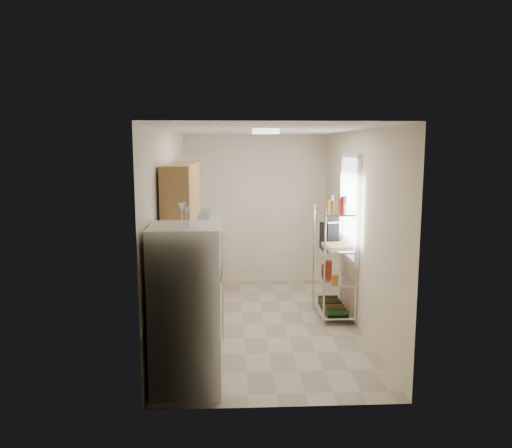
{
  "coord_description": "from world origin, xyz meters",
  "views": [
    {
      "loc": [
        -0.42,
        -6.49,
        2.38
      ],
      "look_at": [
        -0.09,
        0.25,
        1.34
      ],
      "focal_mm": 35.0,
      "sensor_mm": 36.0,
      "label": 1
    }
  ],
  "objects": [
    {
      "name": "rice_cooker",
      "position": [
        -0.91,
        0.2,
        1.01
      ],
      "size": [
        0.27,
        0.27,
        0.22
      ],
      "primitive_type": "cylinder",
      "color": "white",
      "rests_on": "counter_run"
    },
    {
      "name": "cutting_board",
      "position": [
        1.04,
        0.26,
        1.03
      ],
      "size": [
        0.38,
        0.46,
        0.03
      ],
      "primitive_type": "cube",
      "rotation": [
        0.0,
        0.0,
        0.13
      ],
      "color": "tan",
      "rests_on": "bakers_rack"
    },
    {
      "name": "espresso_machine",
      "position": [
        1.0,
        0.63,
        1.17
      ],
      "size": [
        0.25,
        0.31,
        0.31
      ],
      "primitive_type": "cube",
      "rotation": [
        0.0,
        0.0,
        0.3
      ],
      "color": "black",
      "rests_on": "bakers_rack"
    },
    {
      "name": "frying_pan_small",
      "position": [
        -0.94,
        1.0,
        0.92
      ],
      "size": [
        0.28,
        0.28,
        0.04
      ],
      "primitive_type": "cylinder",
      "rotation": [
        0.0,
        0.0,
        0.42
      ],
      "color": "black",
      "rests_on": "counter_run"
    },
    {
      "name": "frying_pan_large",
      "position": [
        -0.95,
        0.74,
        0.92
      ],
      "size": [
        0.33,
        0.33,
        0.05
      ],
      "primitive_type": "cylinder",
      "rotation": [
        0.0,
        0.0,
        -0.19
      ],
      "color": "black",
      "rests_on": "counter_run"
    },
    {
      "name": "ceiling_dome",
      "position": [
        0.0,
        -0.3,
        2.57
      ],
      "size": [
        0.34,
        0.34,
        0.05
      ],
      "primitive_type": "cylinder",
      "color": "white",
      "rests_on": "room"
    },
    {
      "name": "bakers_rack",
      "position": [
        1.0,
        0.3,
        1.11
      ],
      "size": [
        0.45,
        0.9,
        1.73
      ],
      "color": "silver",
      "rests_on": "ground"
    },
    {
      "name": "window",
      "position": [
        1.23,
        0.35,
        1.55
      ],
      "size": [
        0.06,
        1.0,
        1.46
      ],
      "primitive_type": "cube",
      "color": "white",
      "rests_on": "room"
    },
    {
      "name": "wine_glass_a",
      "position": [
        -0.85,
        -1.77,
        1.73
      ],
      "size": [
        0.07,
        0.07,
        0.18
      ],
      "primitive_type": null,
      "color": "silver",
      "rests_on": "refrigerator"
    },
    {
      "name": "room",
      "position": [
        0.0,
        0.0,
        1.3
      ],
      "size": [
        2.52,
        4.42,
        2.62
      ],
      "color": "#B5AB93",
      "rests_on": "ground"
    },
    {
      "name": "counter_run",
      "position": [
        -0.92,
        0.44,
        0.45
      ],
      "size": [
        0.63,
        3.51,
        0.9
      ],
      "color": "#A17644",
      "rests_on": "ground"
    },
    {
      "name": "wine_glass_b",
      "position": [
        -0.9,
        -1.69,
        1.75
      ],
      "size": [
        0.08,
        0.08,
        0.22
      ],
      "primitive_type": null,
      "color": "silver",
      "rests_on": "refrigerator"
    },
    {
      "name": "range_hood",
      "position": [
        -1.0,
        0.9,
        1.39
      ],
      "size": [
        0.5,
        0.6,
        0.12
      ],
      "primitive_type": "cube",
      "color": "#B7BABC",
      "rests_on": "room"
    },
    {
      "name": "refrigerator",
      "position": [
        -0.87,
        -1.76,
        0.82
      ],
      "size": [
        0.67,
        0.67,
        1.64
      ],
      "primitive_type": "cube",
      "color": "silver",
      "rests_on": "ground"
    },
    {
      "name": "upper_cabinets",
      "position": [
        -1.05,
        0.1,
        1.81
      ],
      "size": [
        0.33,
        2.2,
        0.72
      ],
      "primitive_type": "cube",
      "color": "#A17644",
      "rests_on": "room"
    },
    {
      "name": "storage_bag",
      "position": [
        0.99,
        0.63,
        0.64
      ],
      "size": [
        0.11,
        0.15,
        0.16
      ],
      "primitive_type": "cube",
      "rotation": [
        0.0,
        0.0,
        -0.09
      ],
      "color": "maroon",
      "rests_on": "bakers_rack"
    }
  ]
}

